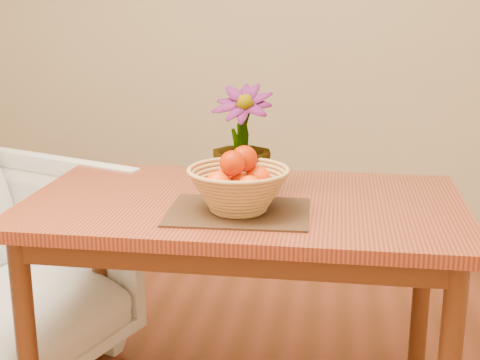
# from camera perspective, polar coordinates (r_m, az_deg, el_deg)

# --- Properties ---
(wall_back) EXTENTS (4.00, 0.02, 2.70)m
(wall_back) POSITION_cam_1_polar(r_m,az_deg,el_deg) (3.99, 4.44, 14.87)
(wall_back) COLOR beige
(wall_back) RESTS_ON floor
(table) EXTENTS (1.40, 0.80, 0.75)m
(table) POSITION_cam_1_polar(r_m,az_deg,el_deg) (2.17, 0.30, -3.89)
(table) COLOR maroon
(table) RESTS_ON floor
(placemat) EXTENTS (0.43, 0.33, 0.01)m
(placemat) POSITION_cam_1_polar(r_m,az_deg,el_deg) (2.01, -0.14, -2.74)
(placemat) COLOR #3A2015
(placemat) RESTS_ON table
(wicker_basket) EXTENTS (0.31, 0.31, 0.13)m
(wicker_basket) POSITION_cam_1_polar(r_m,az_deg,el_deg) (1.99, -0.14, -0.96)
(wicker_basket) COLOR tan
(wicker_basket) RESTS_ON placemat
(orange_pile) EXTENTS (0.18, 0.18, 0.14)m
(orange_pile) POSITION_cam_1_polar(r_m,az_deg,el_deg) (1.98, -0.12, 0.69)
(orange_pile) COLOR #FE3504
(orange_pile) RESTS_ON wicker_basket
(potted_plant) EXTENTS (0.22, 0.22, 0.36)m
(potted_plant) POSITION_cam_1_polar(r_m,az_deg,el_deg) (2.16, 0.13, 3.36)
(potted_plant) COLOR #154012
(potted_plant) RESTS_ON table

